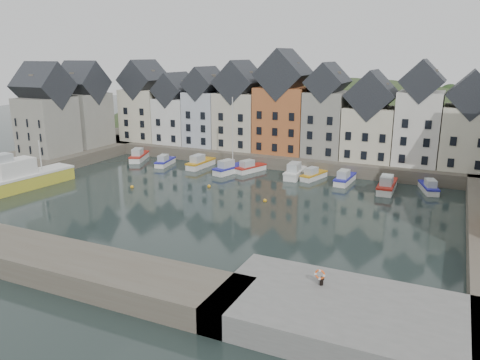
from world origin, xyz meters
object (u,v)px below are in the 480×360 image
Objects in this scene: boat_a at (139,156)px; mooring_bollard at (321,281)px; life_ring_post at (320,275)px; boat_d at (229,168)px; large_vessel at (25,177)px.

boat_a is 57.33m from mooring_bollard.
life_ring_post reaches higher than boat_a.
boat_a is 5.33× the size of life_ring_post.
boat_d is 43.00m from life_ring_post.
mooring_bollard reaches higher than boat_a.
large_vessel is at bearing -122.46° from boat_d.
large_vessel is 49.86m from life_ring_post.
boat_d reaches higher than large_vessel.
life_ring_post is at bearing -38.93° from boat_d.
boat_d reaches higher than mooring_bollard.
boat_d is 9.60× the size of life_ring_post.
boat_d is 0.92× the size of large_vessel.
boat_a is 57.40m from life_ring_post.
mooring_bollard is 0.43× the size of life_ring_post.
large_vessel reaches higher than boat_a.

